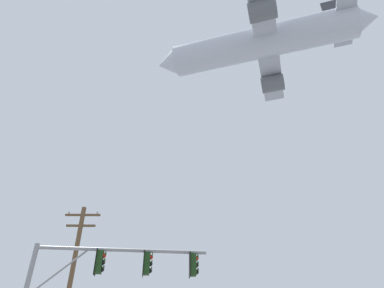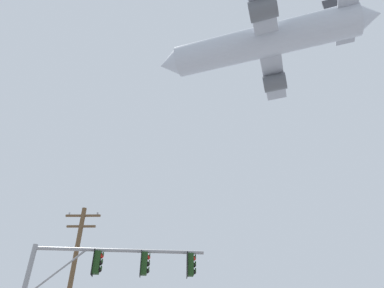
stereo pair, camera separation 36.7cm
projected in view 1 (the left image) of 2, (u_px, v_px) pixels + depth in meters
signal_pole_near at (103, 278)px, 13.64m from camera, size 7.17×1.00×5.97m
utility_pole at (69, 287)px, 18.98m from camera, size 2.20×0.28×10.18m
airplane at (261, 43)px, 47.30m from camera, size 30.35×23.44×8.38m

